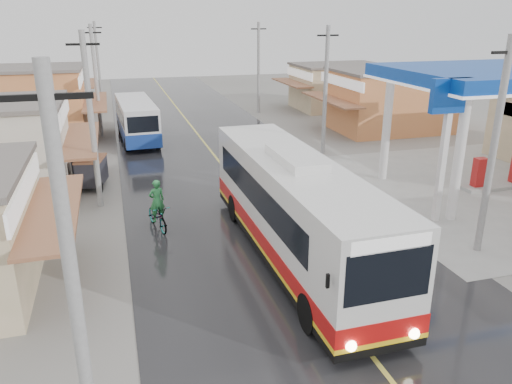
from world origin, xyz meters
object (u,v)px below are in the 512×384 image
at_px(tricycle_near, 91,171).
at_px(tricycle_far, 74,157).
at_px(cyclist, 157,213).
at_px(second_bus, 137,119).
at_px(coach_bus, 294,209).

relative_size(tricycle_near, tricycle_far, 1.03).
relative_size(cyclist, tricycle_near, 0.95).
bearing_deg(second_bus, coach_bus, -80.45).
bearing_deg(tricycle_near, second_bus, 85.42).
bearing_deg(coach_bus, tricycle_near, 124.78).
bearing_deg(tricycle_near, coach_bus, -42.97).
height_order(coach_bus, tricycle_far, coach_bus).
distance_m(coach_bus, tricycle_far, 15.69).
bearing_deg(tricycle_far, tricycle_near, -81.56).
xyz_separation_m(second_bus, tricycle_far, (-3.94, -7.21, -0.55)).
xyz_separation_m(second_bus, cyclist, (-0.17, -16.44, -0.79)).
xyz_separation_m(coach_bus, tricycle_far, (-8.35, 13.25, -0.96)).
bearing_deg(cyclist, coach_bus, -55.47).
height_order(second_bus, tricycle_far, second_bus).
xyz_separation_m(second_bus, tricycle_near, (-2.94, -10.13, -0.59)).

